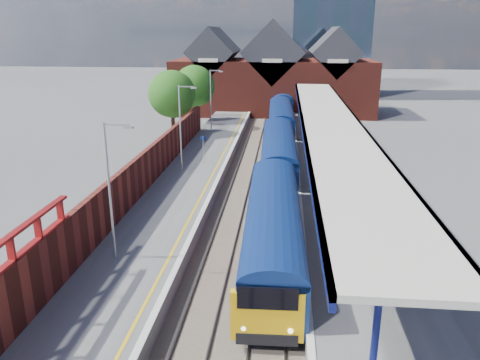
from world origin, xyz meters
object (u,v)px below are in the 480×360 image
object	(u,v)px
lamp_post_b	(112,184)
platform_sign	(203,145)
parked_car_dark	(353,186)
parked_car_red	(382,229)
parked_car_blue	(363,210)
parked_car_silver	(360,207)
lamp_post_d	(212,97)
lamp_post_c	(182,123)
train	(280,131)

from	to	relation	value
lamp_post_b	platform_sign	world-z (taller)	lamp_post_b
platform_sign	parked_car_dark	distance (m)	13.88
lamp_post_b	parked_car_red	bearing A→B (deg)	14.28
parked_car_blue	lamp_post_b	bearing A→B (deg)	98.27
platform_sign	parked_car_silver	xyz separation A→B (m)	(11.75, -11.31, -0.99)
lamp_post_d	parked_car_red	xyz separation A→B (m)	(13.87, -28.47, -3.37)
parked_car_red	parked_car_silver	size ratio (longest dim) A/B	0.86
lamp_post_c	parked_car_red	distance (m)	18.95
lamp_post_c	parked_car_silver	world-z (taller)	lamp_post_c
parked_car_silver	parked_car_dark	distance (m)	4.23
lamp_post_b	platform_sign	distance (m)	18.20
lamp_post_d	parked_car_silver	size ratio (longest dim) A/B	1.65
lamp_post_d	parked_car_red	distance (m)	31.85
parked_car_dark	parked_car_blue	xyz separation A→B (m)	(0.01, -4.61, -0.01)
platform_sign	parked_car_red	size ratio (longest dim) A/B	0.68
lamp_post_c	parked_car_dark	xyz separation A→B (m)	(13.26, -5.09, -3.35)
lamp_post_d	parked_car_dark	distance (m)	25.13
lamp_post_b	platform_sign	bearing A→B (deg)	85.67
lamp_post_c	parked_car_silver	size ratio (longest dim) A/B	1.65
lamp_post_d	parked_car_silver	xyz separation A→B (m)	(13.12, -25.31, -3.29)
parked_car_red	platform_sign	bearing A→B (deg)	18.16
parked_car_red	lamp_post_c	bearing A→B (deg)	25.36
parked_car_blue	lamp_post_c	bearing A→B (deg)	36.69
parked_car_red	parked_car_dark	xyz separation A→B (m)	(-0.61, 7.38, 0.02)
platform_sign	parked_car_red	world-z (taller)	platform_sign
platform_sign	parked_car_dark	size ratio (longest dim) A/B	0.56
train	lamp_post_c	distance (m)	13.98
platform_sign	parked_car_blue	bearing A→B (deg)	-44.49
lamp_post_b	lamp_post_c	bearing A→B (deg)	90.00
train	parked_car_silver	distance (m)	21.18
lamp_post_c	lamp_post_d	size ratio (longest dim) A/B	1.00
platform_sign	parked_car_silver	distance (m)	16.34
lamp_post_b	lamp_post_d	bearing A→B (deg)	90.00
parked_car_blue	parked_car_silver	bearing A→B (deg)	4.20
lamp_post_b	lamp_post_c	size ratio (longest dim) A/B	1.00
parked_car_red	parked_car_silver	bearing A→B (deg)	-9.24
parked_car_silver	lamp_post_b	bearing A→B (deg)	131.11
lamp_post_d	platform_sign	bearing A→B (deg)	-84.44
parked_car_red	parked_car_dark	distance (m)	7.41
train	lamp_post_b	size ratio (longest dim) A/B	9.42
train	lamp_post_d	size ratio (longest dim) A/B	9.42
platform_sign	parked_car_dark	world-z (taller)	platform_sign
train	lamp_post_b	bearing A→B (deg)	-106.11
platform_sign	parked_car_silver	bearing A→B (deg)	-43.90
lamp_post_d	parked_car_dark	bearing A→B (deg)	-57.84
lamp_post_c	parked_car_silver	xyz separation A→B (m)	(13.12, -9.31, -3.29)
train	parked_car_red	bearing A→B (deg)	-75.74
train	platform_sign	world-z (taller)	platform_sign
platform_sign	lamp_post_c	bearing A→B (deg)	-124.26
lamp_post_d	lamp_post_c	bearing A→B (deg)	-90.00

